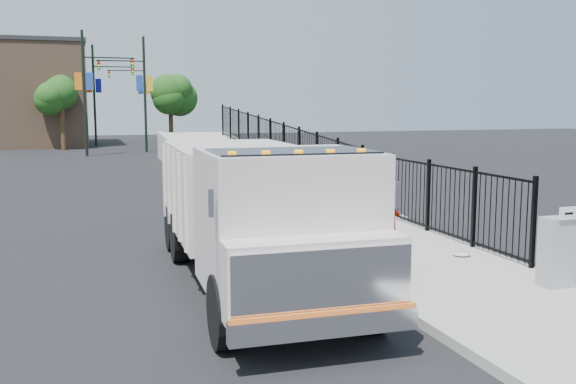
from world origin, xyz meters
name	(u,v)px	position (x,y,z in m)	size (l,w,h in m)	color
ground	(328,264)	(0.00, 0.00, 0.00)	(120.00, 120.00, 0.00)	black
sidewalk	(460,278)	(1.93, -2.00, 0.06)	(3.55, 12.00, 0.12)	#9E998E
curb	(369,286)	(0.00, -2.00, 0.08)	(0.30, 12.00, 0.16)	#ADAAA3
ramp	(241,178)	(2.12, 16.00, 0.00)	(3.95, 24.00, 1.70)	#9E998E
iron_fence	(299,165)	(3.55, 12.00, 0.90)	(0.10, 28.00, 1.80)	black
truck	(255,206)	(-1.92, -1.22, 1.53)	(2.87, 8.04, 2.73)	black
worker	(388,221)	(0.72, -1.28, 1.11)	(0.73, 0.48, 1.99)	maroon
utility_cabinet	(557,252)	(3.10, -3.19, 0.75)	(0.55, 0.40, 1.25)	gray
arrow_sign	(568,213)	(3.10, -3.41, 1.48)	(0.35, 0.04, 0.22)	white
debris	(461,254)	(2.81, -0.68, 0.17)	(0.38, 0.38, 0.10)	silver
light_pole_0	(89,88)	(-4.00, 31.14, 4.36)	(3.77, 0.22, 8.00)	black
light_pole_1	(140,89)	(-0.51, 33.99, 4.36)	(3.77, 0.22, 8.00)	black
light_pole_2	(98,91)	(-3.10, 41.51, 4.36)	(3.78, 0.22, 8.00)	black
light_pole_3	(141,93)	(0.83, 47.22, 4.36)	(3.78, 0.22, 8.00)	black
tree_0	(61,96)	(-5.81, 37.78, 3.94)	(2.58, 2.58, 5.29)	#382314
tree_1	(170,97)	(2.44, 40.27, 3.95)	(2.72, 2.72, 5.36)	#382314
tree_2	(68,97)	(-5.46, 47.61, 3.94)	(2.52, 2.52, 5.26)	#382314
building	(21,96)	(-9.00, 44.00, 4.00)	(10.00, 10.00, 8.00)	#8C664C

